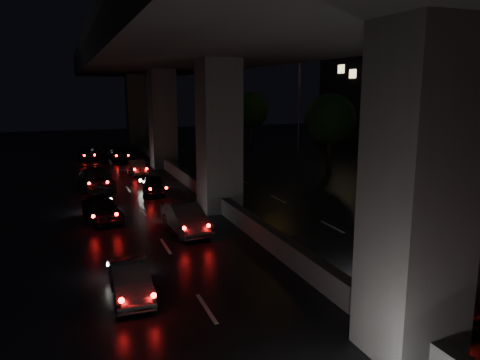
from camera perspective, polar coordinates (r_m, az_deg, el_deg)
ground at (r=21.02m, az=1.76°, el=-6.83°), size 120.00×120.00×0.00m
viaduct at (r=24.77m, az=-2.67°, el=15.42°), size 12.00×80.00×10.50m
median_barrier at (r=25.42m, az=-2.51°, el=-2.66°), size 0.45×70.00×0.85m
building_right_far at (r=51.77m, az=21.89°, el=11.45°), size 12.00×22.00×15.00m
tree_c at (r=35.80m, az=10.93°, el=7.26°), size 3.80×3.80×6.12m
tree_d at (r=50.13m, az=1.30°, el=8.49°), size 3.80×3.80×6.12m
streetlight_far at (r=40.96m, az=6.55°, el=9.89°), size 2.52×0.44×9.00m
car_3 at (r=15.45m, az=22.95°, el=-12.40°), size 2.18×3.92×1.08m
car_4 at (r=15.45m, az=-13.24°, el=-11.77°), size 1.18×3.30×1.08m
car_5 at (r=21.60m, az=-6.65°, el=-4.65°), size 1.67×3.95×1.27m
car_6 at (r=24.24m, az=-16.48°, el=-3.33°), size 2.06×3.84×1.24m
car_7 at (r=31.96m, az=-17.11°, el=0.11°), size 2.38×4.67×1.30m
car_8 at (r=29.62m, az=-10.54°, el=-0.59°), size 1.83×3.50×1.14m
car_9 at (r=36.78m, az=-12.38°, el=1.55°), size 1.21×3.26×1.06m
car_10 at (r=43.90m, az=-14.41°, el=3.07°), size 2.81×4.69×1.22m
car_11 at (r=45.41m, az=-17.98°, el=3.04°), size 2.10×3.97×1.07m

